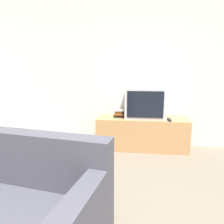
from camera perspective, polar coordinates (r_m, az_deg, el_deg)
The scene contains 5 objects.
wall_back at distance 3.81m, azimuth 3.17°, elevation 10.82°, with size 9.00×0.06×2.60m.
tv_stand at distance 3.70m, azimuth 7.82°, elevation -5.59°, with size 1.49×0.43×0.53m.
television at distance 3.62m, azimuth 8.61°, elevation 2.39°, with size 0.65×0.36×0.50m.
book_stack at distance 3.68m, azimuth 1.82°, elevation -0.24°, with size 0.17×0.23×0.13m.
remote_on_stand at distance 3.56m, azimuth 14.72°, elevation -1.94°, with size 0.05×0.18×0.02m.
Camera 1 is at (0.26, -0.77, 1.36)m, focal length 35.00 mm.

